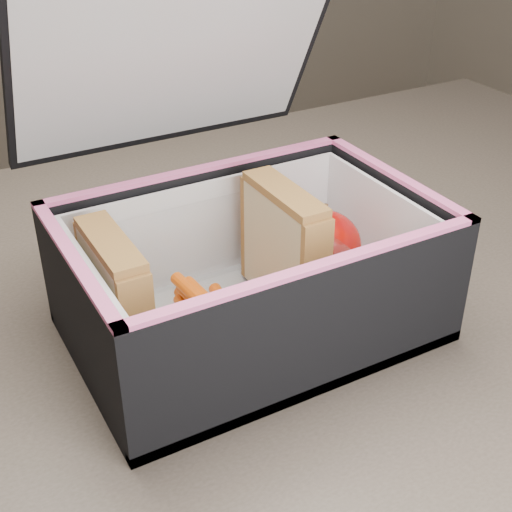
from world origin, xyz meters
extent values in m
cube|color=brown|center=(0.00, 0.00, 0.73)|extent=(1.20, 0.80, 0.03)
cube|color=#382D26|center=(0.55, 0.35, 0.36)|extent=(0.05, 0.05, 0.72)
cube|color=black|center=(-0.06, 0.10, 0.94)|extent=(0.28, 0.09, 0.17)
cube|color=tan|center=(-0.18, -0.04, 0.81)|extent=(0.01, 0.09, 0.09)
cube|color=#B95558|center=(-0.17, -0.04, 0.81)|extent=(0.01, 0.08, 0.09)
cube|color=tan|center=(-0.16, -0.04, 0.81)|extent=(0.01, 0.09, 0.09)
cube|color=brown|center=(-0.17, -0.04, 0.86)|extent=(0.03, 0.09, 0.01)
cube|color=tan|center=(-0.03, -0.04, 0.82)|extent=(0.01, 0.09, 0.10)
cube|color=#B95558|center=(-0.03, -0.04, 0.81)|extent=(0.01, 0.09, 0.09)
cube|color=tan|center=(-0.02, -0.04, 0.82)|extent=(0.01, 0.09, 0.10)
cube|color=brown|center=(-0.03, -0.04, 0.87)|extent=(0.03, 0.09, 0.01)
cylinder|color=#D94C09|center=(-0.10, -0.03, 0.77)|extent=(0.02, 0.09, 0.01)
cylinder|color=#D94C09|center=(-0.10, -0.05, 0.78)|extent=(0.02, 0.09, 0.01)
cylinder|color=#D94C09|center=(-0.10, -0.06, 0.80)|extent=(0.02, 0.09, 0.01)
cylinder|color=#D94C09|center=(-0.12, -0.05, 0.77)|extent=(0.02, 0.09, 0.01)
cylinder|color=#D94C09|center=(-0.10, -0.06, 0.78)|extent=(0.03, 0.09, 0.01)
cylinder|color=#D94C09|center=(-0.11, -0.05, 0.80)|extent=(0.02, 0.09, 0.01)
cylinder|color=#D94C09|center=(-0.08, -0.05, 0.77)|extent=(0.02, 0.09, 0.01)
cube|color=white|center=(0.02, -0.03, 0.77)|extent=(0.08, 0.09, 0.01)
ellipsoid|color=maroon|center=(0.02, -0.03, 0.80)|extent=(0.08, 0.08, 0.06)
cylinder|color=#4A2D1A|center=(0.02, -0.03, 0.84)|extent=(0.01, 0.01, 0.01)
camera|label=1|loc=(-0.30, -0.47, 1.12)|focal=50.00mm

